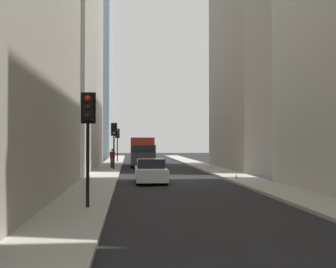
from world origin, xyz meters
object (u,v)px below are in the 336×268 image
Objects in this scene: traffic_light_far_junction at (117,137)px; traffic_light_midblock at (114,135)px; pedestrian at (112,157)px; delivery_truck at (142,152)px; discarded_bottle at (236,177)px; traffic_light_foreground at (88,122)px; sedan_white at (151,171)px.

traffic_light_midblock is at bearing -179.64° from traffic_light_far_junction.
traffic_light_far_junction is 2.26× the size of pedestrian.
traffic_light_far_junction is at bearing 17.04° from delivery_truck.
discarded_bottle is at bearing -162.10° from traffic_light_far_junction.
traffic_light_far_junction is (35.28, -0.07, -0.12)m from traffic_light_foreground.
discarded_bottle is (-24.57, -7.94, -2.72)m from traffic_light_far_junction.
pedestrian is (-4.08, 2.74, -0.39)m from delivery_truck.
traffic_light_far_junction is at bearing 0.36° from traffic_light_midblock.
sedan_white is 1.12× the size of traffic_light_far_junction.
sedan_white is 10.89m from traffic_light_foreground.
sedan_white is 5.32m from discarded_bottle.
traffic_light_midblock reaches higher than delivery_truck.
traffic_light_foreground is 1.04× the size of traffic_light_far_junction.
traffic_light_foreground is 2.36× the size of pedestrian.
traffic_light_midblock is 14.43× the size of discarded_bottle.
pedestrian is at bearing 34.14° from discarded_bottle.
traffic_light_foreground reaches higher than discarded_bottle.
pedestrian is at bearing 7.78° from traffic_light_midblock.
traffic_light_far_junction is (14.05, 0.09, -0.03)m from traffic_light_midblock.
traffic_light_foreground is 14.88× the size of discarded_bottle.
sedan_white is 15.93× the size of discarded_bottle.
traffic_light_midblock reaches higher than traffic_light_far_junction.
delivery_truck reaches higher than pedestrian.
pedestrian is at bearing 146.08° from delivery_truck.
delivery_truck is 1.50× the size of sedan_white.
delivery_truck is 1.66× the size of traffic_light_midblock.
traffic_light_foreground is 13.67m from discarded_bottle.
discarded_bottle is at bearing -85.12° from sedan_white.
sedan_white is at bearing -173.95° from traffic_light_far_junction.
traffic_light_midblock is 2.35m from pedestrian.
discarded_bottle is at bearing -143.27° from traffic_light_midblock.
traffic_light_midblock is at bearing -0.42° from traffic_light_foreground.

